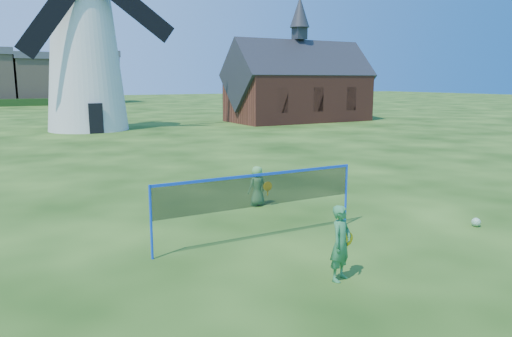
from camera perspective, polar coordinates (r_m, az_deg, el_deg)
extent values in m
plane|color=black|center=(11.58, 0.33, -7.80)|extent=(220.00, 220.00, 0.00)
cube|color=black|center=(34.84, -18.26, 5.60)|extent=(0.93, 0.11, 2.06)
cube|color=black|center=(35.32, -18.78, 11.55)|extent=(0.65, 0.11, 0.84)
cube|color=black|center=(35.98, -19.20, 16.28)|extent=(0.56, 0.11, 0.75)
cube|color=black|center=(35.23, -22.69, 16.59)|extent=(4.92, 0.09, 6.05)
cube|color=black|center=(36.31, -14.37, 18.09)|extent=(6.05, 0.09, 4.92)
cube|color=brown|center=(43.52, 5.01, 8.21)|extent=(11.99, 6.00, 4.00)
cube|color=#2D3035|center=(43.49, 5.05, 10.84)|extent=(12.59, 6.11, 6.11)
cube|color=#2D3035|center=(43.67, 5.12, 15.51)|extent=(1.00, 1.00, 1.00)
cone|color=#2D3035|center=(43.86, 5.16, 17.85)|extent=(1.70, 1.70, 2.60)
cube|color=black|center=(39.14, 3.14, 7.99)|extent=(1.00, 0.10, 2.00)
cube|color=black|center=(41.10, 7.32, 8.04)|extent=(1.00, 0.10, 2.00)
cube|color=black|center=(43.26, 11.10, 8.04)|extent=(1.00, 0.10, 2.00)
cylinder|color=blue|center=(10.08, -12.22, -6.22)|extent=(0.05, 0.05, 1.55)
cylinder|color=blue|center=(12.39, 10.51, -3.04)|extent=(0.05, 0.05, 1.55)
cube|color=black|center=(10.92, 0.36, -2.65)|extent=(5.00, 0.02, 0.70)
cube|color=blue|center=(10.85, 0.36, -0.75)|extent=(5.00, 0.02, 0.06)
imported|color=#338149|center=(9.01, 9.94, -8.64)|extent=(0.60, 0.51, 1.40)
cylinder|color=#F3B50C|center=(9.32, 10.59, -8.13)|extent=(0.28, 0.02, 0.28)
cube|color=#F3B50C|center=(9.37, 10.56, -9.12)|extent=(0.03, 0.02, 0.20)
imported|color=#57A44F|center=(14.06, 0.14, -2.07)|extent=(0.61, 0.44, 1.16)
cylinder|color=#F3B50C|center=(13.98, 1.37, -2.09)|extent=(0.28, 0.02, 0.28)
cube|color=#F3B50C|center=(14.02, 1.37, -2.77)|extent=(0.03, 0.02, 0.20)
sphere|color=green|center=(13.38, 24.42, -5.76)|extent=(0.22, 0.22, 0.22)
cube|color=#9B8167|center=(81.98, -23.69, 9.30)|extent=(7.63, 8.00, 6.61)
cube|color=#4C4C54|center=(82.06, -23.89, 11.95)|extent=(7.93, 8.40, 1.00)
cube|color=#9B8167|center=(83.03, -18.52, 9.78)|extent=(6.66, 8.00, 7.04)
cube|color=#4C4C54|center=(83.13, -18.69, 12.55)|extent=(6.96, 8.40, 1.00)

